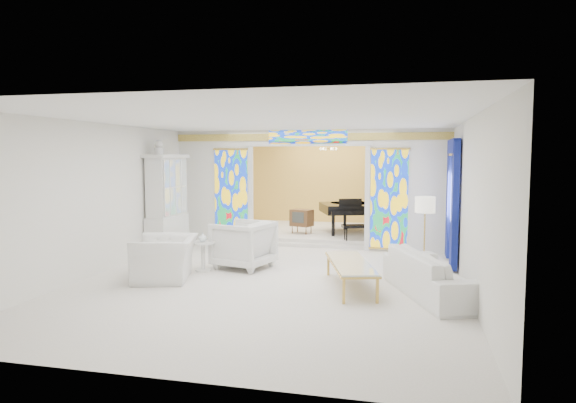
% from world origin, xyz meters
% --- Properties ---
extents(floor, '(12.00, 12.00, 0.00)m').
position_xyz_m(floor, '(0.00, 0.00, 0.00)').
color(floor, silver).
rests_on(floor, ground).
extents(ceiling, '(7.00, 12.00, 0.02)m').
position_xyz_m(ceiling, '(0.00, 0.00, 3.00)').
color(ceiling, white).
rests_on(ceiling, wall_back).
extents(wall_back, '(7.00, 0.02, 3.00)m').
position_xyz_m(wall_back, '(0.00, 6.00, 1.50)').
color(wall_back, silver).
rests_on(wall_back, floor).
extents(wall_front, '(7.00, 0.02, 3.00)m').
position_xyz_m(wall_front, '(0.00, -6.00, 1.50)').
color(wall_front, silver).
rests_on(wall_front, floor).
extents(wall_left, '(0.02, 12.00, 3.00)m').
position_xyz_m(wall_left, '(-3.50, 0.00, 1.50)').
color(wall_left, silver).
rests_on(wall_left, floor).
extents(wall_right, '(0.02, 12.00, 3.00)m').
position_xyz_m(wall_right, '(3.50, 0.00, 1.50)').
color(wall_right, silver).
rests_on(wall_right, floor).
extents(partition_wall, '(7.00, 0.22, 3.00)m').
position_xyz_m(partition_wall, '(0.00, 2.00, 1.65)').
color(partition_wall, silver).
rests_on(partition_wall, floor).
extents(stained_glass_left, '(0.90, 0.04, 2.40)m').
position_xyz_m(stained_glass_left, '(-2.03, 1.89, 1.30)').
color(stained_glass_left, gold).
rests_on(stained_glass_left, partition_wall).
extents(stained_glass_right, '(0.90, 0.04, 2.40)m').
position_xyz_m(stained_glass_right, '(2.03, 1.89, 1.30)').
color(stained_glass_right, gold).
rests_on(stained_glass_right, partition_wall).
extents(stained_glass_transom, '(2.00, 0.04, 0.34)m').
position_xyz_m(stained_glass_transom, '(0.00, 1.89, 2.82)').
color(stained_glass_transom, gold).
rests_on(stained_glass_transom, partition_wall).
extents(alcove_platform, '(6.80, 3.80, 0.18)m').
position_xyz_m(alcove_platform, '(0.00, 4.10, 0.09)').
color(alcove_platform, silver).
rests_on(alcove_platform, floor).
extents(gold_curtain_back, '(6.70, 0.10, 2.90)m').
position_xyz_m(gold_curtain_back, '(0.00, 5.88, 1.50)').
color(gold_curtain_back, gold).
rests_on(gold_curtain_back, wall_back).
extents(chandelier, '(0.48, 0.48, 0.30)m').
position_xyz_m(chandelier, '(0.20, 4.00, 2.55)').
color(chandelier, gold).
rests_on(chandelier, ceiling).
extents(blue_drapes, '(0.14, 1.85, 2.65)m').
position_xyz_m(blue_drapes, '(3.40, 0.70, 1.58)').
color(blue_drapes, navy).
rests_on(blue_drapes, wall_right).
extents(china_cabinet, '(0.56, 1.46, 2.72)m').
position_xyz_m(china_cabinet, '(-3.22, 0.60, 1.17)').
color(china_cabinet, silver).
rests_on(china_cabinet, floor).
extents(armchair_left, '(1.40, 1.51, 0.82)m').
position_xyz_m(armchair_left, '(-1.99, -1.97, 0.41)').
color(armchair_left, white).
rests_on(armchair_left, floor).
extents(armchair_right, '(1.33, 1.31, 1.00)m').
position_xyz_m(armchair_right, '(-0.87, -0.65, 0.50)').
color(armchair_right, white).
rests_on(armchair_right, floor).
extents(sofa, '(1.84, 2.72, 0.74)m').
position_xyz_m(sofa, '(2.95, -1.96, 0.37)').
color(sofa, silver).
rests_on(sofa, floor).
extents(side_table, '(0.57, 0.57, 0.60)m').
position_xyz_m(side_table, '(-1.58, -1.11, 0.39)').
color(side_table, silver).
rests_on(side_table, floor).
extents(vase, '(0.23, 0.23, 0.19)m').
position_xyz_m(vase, '(-1.58, -1.11, 0.70)').
color(vase, white).
rests_on(vase, side_table).
extents(coffee_table, '(1.20, 2.21, 0.47)m').
position_xyz_m(coffee_table, '(1.50, -1.78, 0.43)').
color(coffee_table, white).
rests_on(coffee_table, floor).
extents(floor_lamp, '(0.40, 0.40, 1.57)m').
position_xyz_m(floor_lamp, '(2.80, -0.67, 1.34)').
color(floor_lamp, gold).
rests_on(floor_lamp, floor).
extents(grand_piano, '(1.84, 2.80, 1.00)m').
position_xyz_m(grand_piano, '(0.86, 3.77, 0.86)').
color(grand_piano, black).
rests_on(grand_piano, alcove_platform).
extents(tv_console, '(0.67, 0.56, 0.67)m').
position_xyz_m(tv_console, '(-0.42, 3.20, 0.62)').
color(tv_console, brown).
rests_on(tv_console, alcove_platform).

